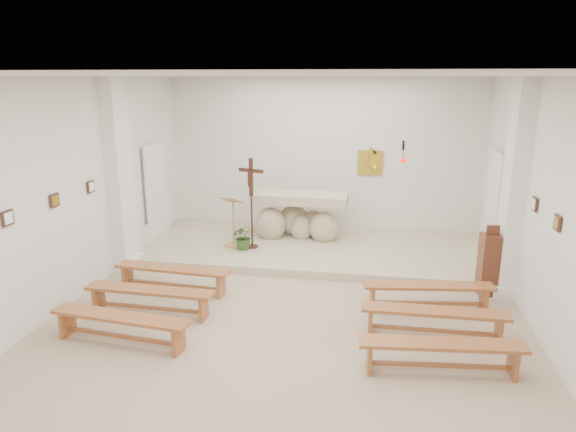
% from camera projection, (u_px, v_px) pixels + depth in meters
% --- Properties ---
extents(ground, '(7.00, 10.00, 0.00)m').
position_uv_depth(ground, '(283.00, 331.00, 7.26)').
color(ground, tan).
rests_on(ground, ground).
extents(wall_left, '(0.02, 10.00, 3.50)m').
position_uv_depth(wall_left, '(45.00, 201.00, 7.39)').
color(wall_left, silver).
rests_on(wall_left, ground).
extents(wall_right, '(0.02, 10.00, 3.50)m').
position_uv_depth(wall_right, '(565.00, 225.00, 6.22)').
color(wall_right, silver).
rests_on(wall_right, ground).
extents(wall_back, '(7.00, 0.02, 3.50)m').
position_uv_depth(wall_back, '(323.00, 157.00, 11.55)').
color(wall_back, silver).
rests_on(wall_back, ground).
extents(ceiling, '(7.00, 10.00, 0.02)m').
position_uv_depth(ceiling, '(282.00, 76.00, 6.35)').
color(ceiling, silver).
rests_on(ceiling, wall_back).
extents(sanctuary_platform, '(6.98, 3.00, 0.15)m').
position_uv_depth(sanctuary_platform, '(314.00, 248.00, 10.57)').
color(sanctuary_platform, '#BFAF93').
rests_on(sanctuary_platform, ground).
extents(pilaster_left, '(0.26, 0.55, 3.50)m').
position_uv_depth(pilaster_left, '(120.00, 176.00, 9.27)').
color(pilaster_left, white).
rests_on(pilaster_left, ground).
extents(pilaster_right, '(0.26, 0.55, 3.50)m').
position_uv_depth(pilaster_right, '(514.00, 190.00, 8.14)').
color(pilaster_right, white).
rests_on(pilaster_right, ground).
extents(gold_wall_relief, '(0.55, 0.04, 0.55)m').
position_uv_depth(gold_wall_relief, '(370.00, 163.00, 11.37)').
color(gold_wall_relief, gold).
rests_on(gold_wall_relief, wall_back).
extents(sanctuary_lamp, '(0.11, 0.36, 0.44)m').
position_uv_depth(sanctuary_lamp, '(403.00, 158.00, 10.97)').
color(sanctuary_lamp, black).
rests_on(sanctuary_lamp, wall_back).
extents(station_frame_left_front, '(0.03, 0.20, 0.20)m').
position_uv_depth(station_frame_left_front, '(8.00, 218.00, 6.63)').
color(station_frame_left_front, '#3A2519').
rests_on(station_frame_left_front, wall_left).
extents(station_frame_left_mid, '(0.03, 0.20, 0.20)m').
position_uv_depth(station_frame_left_mid, '(54.00, 200.00, 7.58)').
color(station_frame_left_mid, '#3A2519').
rests_on(station_frame_left_mid, wall_left).
extents(station_frame_left_rear, '(0.03, 0.20, 0.20)m').
position_uv_depth(station_frame_left_rear, '(91.00, 187.00, 8.53)').
color(station_frame_left_rear, '#3A2519').
rests_on(station_frame_left_rear, wall_left).
extents(station_frame_right_mid, '(0.03, 0.20, 0.20)m').
position_uv_depth(station_frame_right_mid, '(557.00, 223.00, 6.42)').
color(station_frame_right_mid, '#3A2519').
rests_on(station_frame_right_mid, wall_right).
extents(station_frame_right_rear, '(0.03, 0.20, 0.20)m').
position_uv_depth(station_frame_right_rear, '(535.00, 204.00, 7.37)').
color(station_frame_right_rear, '#3A2519').
rests_on(station_frame_right_rear, wall_right).
extents(radiator_left, '(0.10, 0.85, 0.52)m').
position_uv_depth(radiator_left, '(140.00, 242.00, 10.33)').
color(radiator_left, silver).
rests_on(radiator_left, ground).
extents(radiator_right, '(0.10, 0.85, 0.52)m').
position_uv_depth(radiator_right, '(498.00, 263.00, 9.18)').
color(radiator_right, silver).
rests_on(radiator_right, ground).
extents(altar, '(2.05, 0.93, 1.05)m').
position_uv_depth(altar, '(298.00, 218.00, 11.00)').
color(altar, beige).
rests_on(altar, sanctuary_platform).
extents(lectern, '(0.44, 0.40, 1.06)m').
position_uv_depth(lectern, '(233.00, 221.00, 10.34)').
color(lectern, tan).
rests_on(lectern, sanctuary_platform).
extents(crucifix_stand, '(0.54, 0.24, 1.82)m').
position_uv_depth(crucifix_stand, '(251.00, 197.00, 10.12)').
color(crucifix_stand, '#3A1F12').
rests_on(crucifix_stand, sanctuary_platform).
extents(potted_plant, '(0.61, 0.59, 0.52)m').
position_uv_depth(potted_plant, '(244.00, 236.00, 10.22)').
color(potted_plant, '#2D5020').
rests_on(potted_plant, sanctuary_platform).
extents(donation_pedestal, '(0.35, 0.35, 1.18)m').
position_uv_depth(donation_pedestal, '(489.00, 264.00, 8.41)').
color(donation_pedestal, '#592B19').
rests_on(donation_pedestal, ground).
extents(bench_left_front, '(2.00, 0.46, 0.42)m').
position_uv_depth(bench_left_front, '(173.00, 273.00, 8.56)').
color(bench_left_front, '#A2562F').
rests_on(bench_left_front, ground).
extents(bench_right_front, '(2.00, 0.58, 0.42)m').
position_uv_depth(bench_right_front, '(428.00, 291.00, 7.87)').
color(bench_right_front, '#A2562F').
rests_on(bench_right_front, ground).
extents(bench_left_second, '(1.99, 0.37, 0.42)m').
position_uv_depth(bench_left_second, '(150.00, 295.00, 7.71)').
color(bench_left_second, '#A2562F').
rests_on(bench_left_second, ground).
extents(bench_right_second, '(1.98, 0.34, 0.42)m').
position_uv_depth(bench_right_second, '(434.00, 317.00, 7.01)').
color(bench_right_second, '#A2562F').
rests_on(bench_right_second, ground).
extents(bench_left_third, '(2.00, 0.53, 0.42)m').
position_uv_depth(bench_left_third, '(121.00, 322.00, 6.85)').
color(bench_left_third, '#A2562F').
rests_on(bench_left_third, ground).
extents(bench_right_third, '(2.00, 0.51, 0.42)m').
position_uv_depth(bench_right_third, '(441.00, 350.00, 6.16)').
color(bench_right_third, '#A2562F').
rests_on(bench_right_third, ground).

